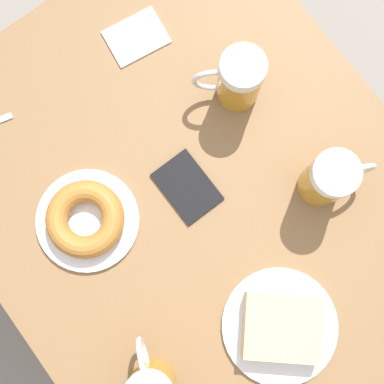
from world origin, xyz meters
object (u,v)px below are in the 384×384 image
plate_with_donut (86,219)px  beer_mug_center (329,179)px  beer_mug_left (238,79)px  plate_with_cake (281,327)px  passport_near_edge (186,188)px  napkin_folded (136,37)px

plate_with_donut → beer_mug_center: beer_mug_center is taller
plate_with_donut → beer_mug_left: beer_mug_left is taller
plate_with_cake → beer_mug_center: (-0.23, -0.17, 0.05)m
beer_mug_center → passport_near_edge: beer_mug_center is taller
napkin_folded → plate_with_cake: bearing=79.1°
plate_with_donut → napkin_folded: (-0.30, -0.25, -0.02)m
napkin_folded → passport_near_edge: passport_near_edge is taller
plate_with_cake → plate_with_donut: bearing=-65.2°
napkin_folded → passport_near_edge: 0.33m
plate_with_cake → plate_with_donut: 0.42m
beer_mug_center → passport_near_edge: size_ratio=1.13×
plate_with_cake → plate_with_donut: same height
napkin_folded → beer_mug_center: bearing=103.3°
beer_mug_center → plate_with_cake: bearing=35.5°
plate_with_cake → passport_near_edge: 0.32m
plate_with_cake → beer_mug_left: 0.47m
beer_mug_center → passport_near_edge: (0.22, -0.15, -0.07)m
plate_with_cake → napkin_folded: bearing=-100.9°
plate_with_donut → beer_mug_center: size_ratio=1.40×
beer_mug_center → passport_near_edge: 0.27m
napkin_folded → plate_with_donut: bearing=40.2°
beer_mug_left → napkin_folded: size_ratio=1.12×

